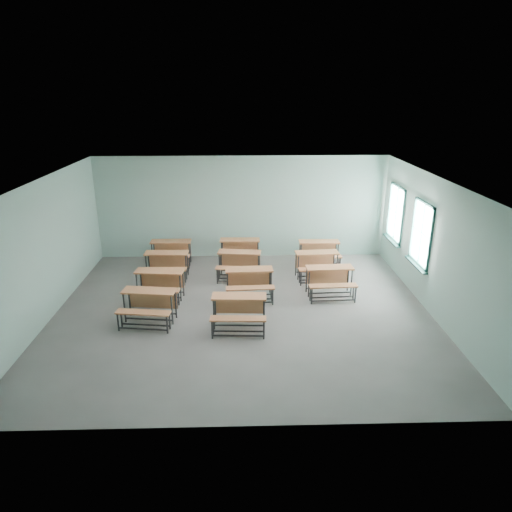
{
  "coord_description": "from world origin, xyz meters",
  "views": [
    {
      "loc": [
        0.03,
        -9.91,
        5.04
      ],
      "look_at": [
        0.36,
        1.2,
        1.0
      ],
      "focal_mm": 32.0,
      "sensor_mm": 36.0,
      "label": 1
    }
  ],
  "objects_px": {
    "desk_unit_r2c0": "(166,262)",
    "desk_unit_r3c0": "(171,250)",
    "desk_unit_r0c0": "(148,302)",
    "desk_unit_r2c2": "(317,261)",
    "desk_unit_r1c2": "(330,277)",
    "desk_unit_r1c1": "(249,279)",
    "desk_unit_r3c2": "(319,250)",
    "desk_unit_r0c1": "(239,308)",
    "desk_unit_r1c0": "(159,281)",
    "desk_unit_r2c1": "(239,261)",
    "desk_unit_r3c1": "(240,248)"
  },
  "relations": [
    {
      "from": "desk_unit_r3c1",
      "to": "desk_unit_r2c2",
      "type": "bearing_deg",
      "value": -27.83
    },
    {
      "from": "desk_unit_r2c0",
      "to": "desk_unit_r3c0",
      "type": "xyz_separation_m",
      "value": [
        -0.03,
        1.05,
        0.0
      ]
    },
    {
      "from": "desk_unit_r1c0",
      "to": "desk_unit_r2c2",
      "type": "relative_size",
      "value": 1.01
    },
    {
      "from": "desk_unit_r1c1",
      "to": "desk_unit_r0c1",
      "type": "bearing_deg",
      "value": -101.6
    },
    {
      "from": "desk_unit_r0c0",
      "to": "desk_unit_r3c1",
      "type": "distance_m",
      "value": 4.26
    },
    {
      "from": "desk_unit_r2c0",
      "to": "desk_unit_r2c2",
      "type": "height_order",
      "value": "same"
    },
    {
      "from": "desk_unit_r0c0",
      "to": "desk_unit_r1c0",
      "type": "distance_m",
      "value": 1.2
    },
    {
      "from": "desk_unit_r1c1",
      "to": "desk_unit_r1c0",
      "type": "bearing_deg",
      "value": 178.84
    },
    {
      "from": "desk_unit_r1c0",
      "to": "desk_unit_r3c0",
      "type": "height_order",
      "value": "same"
    },
    {
      "from": "desk_unit_r2c1",
      "to": "desk_unit_r3c2",
      "type": "height_order",
      "value": "same"
    },
    {
      "from": "desk_unit_r0c1",
      "to": "desk_unit_r3c1",
      "type": "height_order",
      "value": "same"
    },
    {
      "from": "desk_unit_r0c0",
      "to": "desk_unit_r1c1",
      "type": "bearing_deg",
      "value": 35.92
    },
    {
      "from": "desk_unit_r0c0",
      "to": "desk_unit_r2c2",
      "type": "bearing_deg",
      "value": 37.8
    },
    {
      "from": "desk_unit_r1c0",
      "to": "desk_unit_r2c1",
      "type": "xyz_separation_m",
      "value": [
        2.02,
        1.39,
        0.0
      ]
    },
    {
      "from": "desk_unit_r2c0",
      "to": "desk_unit_r3c2",
      "type": "xyz_separation_m",
      "value": [
        4.47,
        0.88,
        0.0
      ]
    },
    {
      "from": "desk_unit_r1c1",
      "to": "desk_unit_r2c2",
      "type": "distance_m",
      "value": 2.3
    },
    {
      "from": "desk_unit_r0c0",
      "to": "desk_unit_r2c2",
      "type": "relative_size",
      "value": 1.03
    },
    {
      "from": "desk_unit_r1c2",
      "to": "desk_unit_r3c0",
      "type": "distance_m",
      "value": 4.99
    },
    {
      "from": "desk_unit_r1c1",
      "to": "desk_unit_r3c2",
      "type": "height_order",
      "value": "same"
    },
    {
      "from": "desk_unit_r0c1",
      "to": "desk_unit_r2c0",
      "type": "bearing_deg",
      "value": 127.63
    },
    {
      "from": "desk_unit_r1c1",
      "to": "desk_unit_r3c2",
      "type": "relative_size",
      "value": 1.02
    },
    {
      "from": "desk_unit_r0c0",
      "to": "desk_unit_r1c2",
      "type": "height_order",
      "value": "same"
    },
    {
      "from": "desk_unit_r1c1",
      "to": "desk_unit_r2c2",
      "type": "xyz_separation_m",
      "value": [
        1.94,
        1.23,
        0.0
      ]
    },
    {
      "from": "desk_unit_r0c0",
      "to": "desk_unit_r3c1",
      "type": "relative_size",
      "value": 1.06
    },
    {
      "from": "desk_unit_r2c0",
      "to": "desk_unit_r3c1",
      "type": "distance_m",
      "value": 2.36
    },
    {
      "from": "desk_unit_r1c2",
      "to": "desk_unit_r3c2",
      "type": "distance_m",
      "value": 2.14
    },
    {
      "from": "desk_unit_r1c0",
      "to": "desk_unit_r2c1",
      "type": "height_order",
      "value": "same"
    },
    {
      "from": "desk_unit_r1c1",
      "to": "desk_unit_r3c1",
      "type": "xyz_separation_m",
      "value": [
        -0.25,
        2.46,
        0.0
      ]
    },
    {
      "from": "desk_unit_r0c1",
      "to": "desk_unit_r3c1",
      "type": "relative_size",
      "value": 1.01
    },
    {
      "from": "desk_unit_r1c0",
      "to": "desk_unit_r3c0",
      "type": "bearing_deg",
      "value": 97.07
    },
    {
      "from": "desk_unit_r3c0",
      "to": "desk_unit_r3c2",
      "type": "bearing_deg",
      "value": -2.33
    },
    {
      "from": "desk_unit_r3c1",
      "to": "desk_unit_r3c2",
      "type": "height_order",
      "value": "same"
    },
    {
      "from": "desk_unit_r1c2",
      "to": "desk_unit_r3c1",
      "type": "xyz_separation_m",
      "value": [
        -2.33,
        2.39,
        0.0
      ]
    },
    {
      "from": "desk_unit_r1c0",
      "to": "desk_unit_r3c1",
      "type": "relative_size",
      "value": 1.05
    },
    {
      "from": "desk_unit_r1c0",
      "to": "desk_unit_r3c1",
      "type": "distance_m",
      "value": 3.24
    },
    {
      "from": "desk_unit_r2c2",
      "to": "desk_unit_r3c0",
      "type": "distance_m",
      "value": 4.43
    },
    {
      "from": "desk_unit_r2c1",
      "to": "desk_unit_r1c1",
      "type": "bearing_deg",
      "value": -72.06
    },
    {
      "from": "desk_unit_r3c2",
      "to": "desk_unit_r3c0",
      "type": "bearing_deg",
      "value": 178.78
    },
    {
      "from": "desk_unit_r1c2",
      "to": "desk_unit_r1c1",
      "type": "bearing_deg",
      "value": 179.37
    },
    {
      "from": "desk_unit_r3c0",
      "to": "desk_unit_r3c1",
      "type": "distance_m",
      "value": 2.09
    },
    {
      "from": "desk_unit_r0c1",
      "to": "desk_unit_r2c2",
      "type": "distance_m",
      "value": 3.6
    },
    {
      "from": "desk_unit_r0c0",
      "to": "desk_unit_r0c1",
      "type": "relative_size",
      "value": 1.05
    },
    {
      "from": "desk_unit_r0c0",
      "to": "desk_unit_r3c0",
      "type": "relative_size",
      "value": 1.08
    },
    {
      "from": "desk_unit_r0c0",
      "to": "desk_unit_r0c1",
      "type": "xyz_separation_m",
      "value": [
        2.07,
        -0.35,
        0.0
      ]
    },
    {
      "from": "desk_unit_r1c1",
      "to": "desk_unit_r3c1",
      "type": "bearing_deg",
      "value": 93.31
    },
    {
      "from": "desk_unit_r2c2",
      "to": "desk_unit_r3c2",
      "type": "bearing_deg",
      "value": 73.43
    },
    {
      "from": "desk_unit_r2c0",
      "to": "desk_unit_r1c0",
      "type": "bearing_deg",
      "value": -87.67
    },
    {
      "from": "desk_unit_r1c1",
      "to": "desk_unit_r3c0",
      "type": "height_order",
      "value": "same"
    },
    {
      "from": "desk_unit_r1c1",
      "to": "desk_unit_r0c0",
      "type": "bearing_deg",
      "value": -154.09
    },
    {
      "from": "desk_unit_r1c2",
      "to": "desk_unit_r1c0",
      "type": "bearing_deg",
      "value": 179.08
    }
  ]
}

